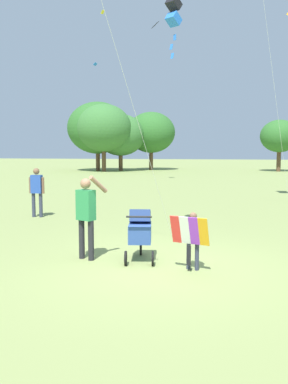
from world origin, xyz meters
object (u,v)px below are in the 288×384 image
kite_adult_black (173,13)px  person_red_shirt (37,188)px  child_with_butterfly_kite (192,235)px  stroller (140,230)px  person_adult_flyer (86,211)px

kite_adult_black → person_red_shirt: (-4.45, 2.24, -4.54)m
child_with_butterfly_kite → kite_adult_black: (-0.57, 2.97, 4.80)m
child_with_butterfly_kite → person_red_shirt: (-5.02, 5.21, 0.27)m
kite_adult_black → stroller: bearing=-101.3°
child_with_butterfly_kite → person_adult_flyer: size_ratio=0.63×
child_with_butterfly_kite → person_red_shirt: 7.24m
stroller → person_red_shirt: bearing=130.6°
stroller → kite_adult_black: size_ratio=0.19×
person_red_shirt → person_adult_flyer: bearing=-58.5°
kite_adult_black → person_red_shirt: bearing=153.3°
person_red_shirt → kite_adult_black: bearing=-26.7°
child_with_butterfly_kite → kite_adult_black: kite_adult_black is taller
child_with_butterfly_kite → person_adult_flyer: (-2.13, 0.48, 0.33)m
stroller → kite_adult_black: kite_adult_black is taller
person_adult_flyer → person_red_shirt: person_adult_flyer is taller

